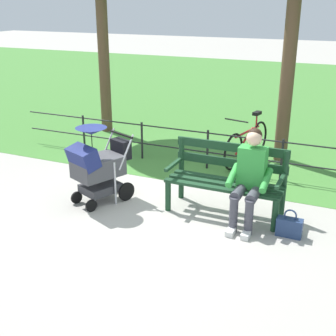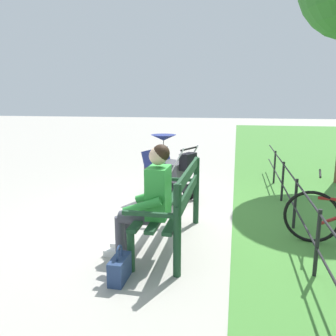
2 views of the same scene
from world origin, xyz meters
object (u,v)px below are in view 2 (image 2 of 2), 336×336
at_px(person_on_bench, 149,198).
at_px(stroller, 167,167).
at_px(handbag, 120,268).
at_px(park_bench, 175,202).

xyz_separation_m(person_on_bench, stroller, (2.16, 0.25, -0.08)).
relative_size(stroller, handbag, 3.11).
height_order(park_bench, handbag, park_bench).
relative_size(park_bench, person_on_bench, 1.26).
relative_size(park_bench, handbag, 4.33).
bearing_deg(park_bench, handbag, 158.80).
bearing_deg(handbag, stroller, 2.17).
bearing_deg(stroller, handbag, -177.83).
distance_m(park_bench, handbag, 1.09).
relative_size(park_bench, stroller, 1.39).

